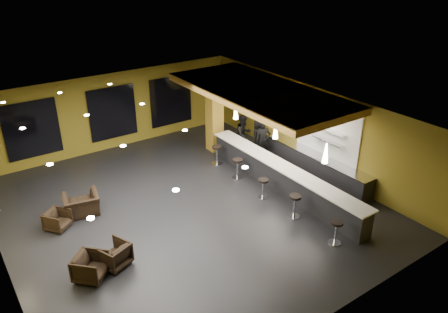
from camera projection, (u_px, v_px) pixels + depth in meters
floor at (187, 209)px, 15.75m from camera, size 12.00×13.00×0.10m
ceiling at (183, 115)px, 14.19m from camera, size 12.00×13.00×0.10m
wall_back at (112, 111)px, 19.81m from camera, size 12.00×0.10×3.50m
wall_front at (327, 268)px, 10.14m from camera, size 12.00×0.10×3.50m
wall_right at (311, 127)px, 18.10m from camera, size 0.10×13.00×3.50m
wood_soffit at (258, 92)px, 17.08m from camera, size 3.60×8.00×0.28m
window_left at (32, 130)px, 17.94m from camera, size 2.20×0.06×2.40m
window_center at (113, 113)px, 19.75m from camera, size 2.20×0.06×2.40m
window_right at (171, 101)px, 21.30m from camera, size 2.20×0.06×2.40m
tile_backsplash at (328, 129)px, 17.21m from camera, size 0.06×3.20×2.40m
bar_counter at (282, 179)px, 16.66m from camera, size 0.60×8.00×1.00m
bar_top at (283, 166)px, 16.44m from camera, size 0.78×8.10×0.05m
prep_counter at (310, 162)px, 18.10m from camera, size 0.70×6.00×0.86m
prep_top at (311, 152)px, 17.90m from camera, size 0.72×6.00×0.03m
wall_shelf_lower at (328, 141)px, 17.16m from camera, size 0.30×1.50×0.03m
wall_shelf_upper at (329, 130)px, 16.97m from camera, size 0.30×1.50×0.03m
column at (214, 114)px, 19.52m from camera, size 0.60×0.60×3.50m
pendant_0 at (326, 153)px, 14.39m from camera, size 0.20×0.20×0.70m
pendant_1 at (276, 130)px, 16.23m from camera, size 0.20×0.20×0.70m
pendant_2 at (236, 111)px, 18.07m from camera, size 0.20×0.20×0.70m
staff_a at (263, 141)px, 18.82m from camera, size 0.80×0.68×1.87m
staff_b at (244, 134)px, 19.59m from camera, size 0.94×0.77×1.79m
staff_c at (258, 137)px, 19.27m from camera, size 1.04×0.87×1.81m
armchair_a at (90, 267)px, 12.24m from camera, size 1.18×1.18×0.77m
armchair_b at (114, 255)px, 12.74m from camera, size 1.05×1.07×0.75m
armchair_c at (58, 220)px, 14.44m from camera, size 1.00×1.00×0.66m
armchair_d at (81, 204)px, 15.21m from camera, size 1.36×1.24×0.77m
bar_stool_0 at (336, 229)px, 13.63m from camera, size 0.41×0.41×0.82m
bar_stool_1 at (295, 203)px, 14.97m from camera, size 0.43×0.43×0.86m
bar_stool_2 at (263, 186)px, 16.16m from camera, size 0.39×0.39×0.77m
bar_stool_3 at (237, 166)px, 17.51m from camera, size 0.43×0.43×0.85m
bar_stool_4 at (217, 153)px, 18.66m from camera, size 0.43×0.43×0.84m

